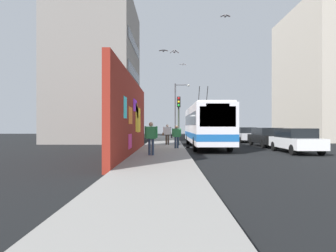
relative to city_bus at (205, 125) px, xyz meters
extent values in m
plane|color=black|center=(-1.54, 1.80, -1.84)|extent=(80.00, 80.00, 0.00)
cube|color=gray|center=(-1.54, 3.40, -1.76)|extent=(48.00, 3.20, 0.15)
cube|color=maroon|center=(-5.93, 5.15, 0.42)|extent=(13.21, 0.30, 4.52)
cube|color=orange|center=(-7.46, 4.99, 0.45)|extent=(1.33, 0.02, 0.91)
cube|color=yellow|center=(-4.76, 4.99, 0.42)|extent=(0.85, 0.02, 1.77)
cube|color=#F2338C|center=(-7.63, 4.99, -0.92)|extent=(1.21, 0.02, 0.78)
cube|color=#8C19D8|center=(-5.43, 4.99, 1.14)|extent=(1.71, 0.02, 0.72)
cube|color=yellow|center=(-3.44, 4.99, 0.29)|extent=(1.97, 0.02, 1.66)
cube|color=#33D8E5|center=(-9.24, 4.99, 0.76)|extent=(0.89, 0.02, 1.02)
cube|color=orange|center=(-4.23, 4.99, 0.77)|extent=(0.81, 0.02, 0.72)
cube|color=gray|center=(8.76, 11.00, 5.91)|extent=(11.25, 8.30, 15.49)
cube|color=black|center=(8.76, 6.83, 2.56)|extent=(9.56, 0.04, 1.10)
cube|color=black|center=(8.76, 6.83, 5.76)|extent=(9.56, 0.04, 1.10)
cube|color=black|center=(8.76, 6.83, 8.96)|extent=(9.56, 0.04, 1.10)
cube|color=#B2A899|center=(11.79, -15.20, 6.18)|extent=(13.44, 6.02, 16.03)
cube|color=silver|center=(0.01, 0.00, -0.02)|extent=(11.46, 2.56, 2.74)
cube|color=silver|center=(0.01, 0.00, 1.41)|extent=(11.00, 2.35, 0.12)
cube|color=#1959A5|center=(0.01, 0.00, -0.84)|extent=(11.48, 2.58, 0.44)
cube|color=black|center=(-5.71, 0.00, 0.46)|extent=(0.04, 2.18, 1.23)
cube|color=black|center=(0.01, 0.00, 0.39)|extent=(10.55, 2.59, 0.88)
cube|color=orange|center=(-5.70, 0.00, 1.10)|extent=(0.06, 1.41, 0.28)
cylinder|color=black|center=(1.73, -0.35, 2.25)|extent=(1.43, 0.06, 2.00)
cylinder|color=black|center=(1.73, 0.35, 2.25)|extent=(1.43, 0.06, 2.00)
cylinder|color=black|center=(-3.66, -1.16, -1.34)|extent=(1.00, 0.28, 1.00)
cylinder|color=black|center=(-3.66, 1.16, -1.34)|extent=(1.00, 0.28, 1.00)
cylinder|color=black|center=(3.67, -1.16, -1.34)|extent=(1.00, 0.28, 1.00)
cylinder|color=black|center=(3.67, 1.16, -1.34)|extent=(1.00, 0.28, 1.00)
cube|color=white|center=(-4.54, -5.20, -1.19)|extent=(4.40, 1.87, 0.66)
cube|color=black|center=(-4.45, -5.20, -0.56)|extent=(2.64, 1.68, 0.60)
cylinder|color=black|center=(-5.99, -6.04, -1.52)|extent=(0.64, 0.22, 0.64)
cylinder|color=black|center=(-5.99, -4.36, -1.52)|extent=(0.64, 0.22, 0.64)
cylinder|color=black|center=(-3.09, -6.04, -1.52)|extent=(0.64, 0.22, 0.64)
cylinder|color=black|center=(-3.09, -4.36, -1.52)|extent=(0.64, 0.22, 0.64)
cube|color=black|center=(0.70, -5.20, -1.19)|extent=(4.79, 1.88, 0.66)
cube|color=black|center=(0.79, -5.20, -0.56)|extent=(2.87, 1.69, 0.60)
cylinder|color=black|center=(-0.88, -6.04, -1.52)|extent=(0.64, 0.22, 0.64)
cylinder|color=black|center=(-0.88, -4.36, -1.52)|extent=(0.64, 0.22, 0.64)
cylinder|color=black|center=(2.28, -6.04, -1.52)|extent=(0.64, 0.22, 0.64)
cylinder|color=black|center=(2.28, -4.36, -1.52)|extent=(0.64, 0.22, 0.64)
cube|color=#B7B7BC|center=(7.12, -5.20, -1.19)|extent=(4.28, 1.86, 0.66)
cube|color=black|center=(7.20, -5.20, -0.56)|extent=(2.57, 1.68, 0.60)
cylinder|color=black|center=(5.70, -6.03, -1.52)|extent=(0.64, 0.22, 0.64)
cylinder|color=black|center=(5.70, -4.37, -1.52)|extent=(0.64, 0.22, 0.64)
cylinder|color=black|center=(8.53, -6.03, -1.52)|extent=(0.64, 0.22, 0.64)
cylinder|color=black|center=(8.53, -4.37, -1.52)|extent=(0.64, 0.22, 0.64)
cylinder|color=#2D3F59|center=(-7.33, 3.81, -1.25)|extent=(0.14, 0.14, 0.88)
cylinder|color=#2D3F59|center=(-7.33, 3.99, -1.25)|extent=(0.14, 0.14, 0.88)
cube|color=#338C4C|center=(-7.33, 3.90, -0.47)|extent=(0.22, 0.52, 0.66)
cylinder|color=#338C4C|center=(-7.33, 3.59, -0.44)|extent=(0.09, 0.09, 0.63)
cylinder|color=#338C4C|center=(-7.33, 4.20, -0.44)|extent=(0.09, 0.09, 0.63)
sphere|color=tan|center=(-7.33, 3.90, -0.02)|extent=(0.24, 0.24, 0.24)
cylinder|color=#3F3326|center=(0.99, 2.98, -1.27)|extent=(0.14, 0.14, 0.84)
cylinder|color=#3F3326|center=(0.99, 3.15, -1.27)|extent=(0.14, 0.14, 0.84)
cube|color=silver|center=(0.99, 3.07, -0.53)|extent=(0.22, 0.49, 0.63)
cylinder|color=silver|center=(0.99, 2.77, -0.50)|extent=(0.09, 0.09, 0.60)
cylinder|color=silver|center=(0.99, 3.36, -0.50)|extent=(0.09, 0.09, 0.60)
sphere|color=beige|center=(0.99, 3.07, -0.10)|extent=(0.23, 0.23, 0.23)
cube|color=#593319|center=(0.99, 3.43, -0.80)|extent=(0.14, 0.10, 0.24)
cylinder|color=#2D3F59|center=(-2.66, 2.31, -1.29)|extent=(0.14, 0.14, 0.79)
cylinder|color=#2D3F59|center=(-2.66, 2.47, -1.29)|extent=(0.14, 0.14, 0.79)
cube|color=#338C4C|center=(-2.66, 2.39, -0.60)|extent=(0.22, 0.46, 0.60)
cylinder|color=#338C4C|center=(-2.66, 2.11, -0.57)|extent=(0.09, 0.09, 0.57)
cylinder|color=#338C4C|center=(-2.66, 2.67, -0.57)|extent=(0.09, 0.09, 0.57)
sphere|color=#936B4C|center=(-2.66, 2.39, -0.19)|extent=(0.21, 0.21, 0.21)
cube|color=black|center=(-2.66, 2.74, -0.84)|extent=(0.14, 0.10, 0.24)
cylinder|color=#2D382D|center=(0.09, 2.15, 0.29)|extent=(0.14, 0.14, 3.95)
cube|color=black|center=(-0.13, 2.15, 1.81)|extent=(0.20, 0.28, 0.84)
sphere|color=red|center=(-0.24, 2.15, 2.09)|extent=(0.18, 0.18, 0.18)
sphere|color=yellow|center=(-0.24, 2.15, 1.81)|extent=(0.18, 0.18, 0.18)
sphere|color=green|center=(-0.24, 2.15, 1.53)|extent=(0.18, 0.18, 0.18)
cylinder|color=#4C4C51|center=(8.29, 2.25, 1.44)|extent=(0.18, 0.18, 6.26)
cylinder|color=#4C4C51|center=(8.29, 1.51, 4.42)|extent=(0.10, 1.48, 0.10)
ellipsoid|color=silver|center=(8.29, 0.77, 4.37)|extent=(0.44, 0.28, 0.20)
ellipsoid|color=#47474C|center=(-4.46, 3.29, 4.74)|extent=(0.32, 0.14, 0.12)
cube|color=#47474C|center=(-4.46, 3.15, 4.77)|extent=(0.20, 0.28, 0.08)
cube|color=#47474C|center=(-4.46, 3.43, 4.77)|extent=(0.20, 0.28, 0.08)
ellipsoid|color=gray|center=(-6.01, 2.61, 4.26)|extent=(0.32, 0.14, 0.12)
cube|color=gray|center=(-6.01, 2.47, 4.29)|extent=(0.20, 0.24, 0.18)
cube|color=gray|center=(-6.01, 2.75, 4.29)|extent=(0.20, 0.24, 0.18)
ellipsoid|color=gray|center=(-7.10, -0.17, 5.92)|extent=(0.32, 0.14, 0.12)
cube|color=gray|center=(-7.10, -0.31, 5.95)|extent=(0.20, 0.27, 0.12)
cube|color=gray|center=(-7.10, -0.03, 5.95)|extent=(0.20, 0.27, 0.12)
ellipsoid|color=gray|center=(1.01, 1.77, 5.06)|extent=(0.32, 0.14, 0.12)
cube|color=gray|center=(1.01, 1.63, 5.09)|extent=(0.20, 0.27, 0.12)
cube|color=gray|center=(1.01, 1.91, 5.09)|extent=(0.20, 0.27, 0.12)
cylinder|color=black|center=(-0.16, 1.20, -1.84)|extent=(1.40, 1.40, 0.00)
camera|label=1|loc=(-22.31, 2.92, -0.10)|focal=29.63mm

